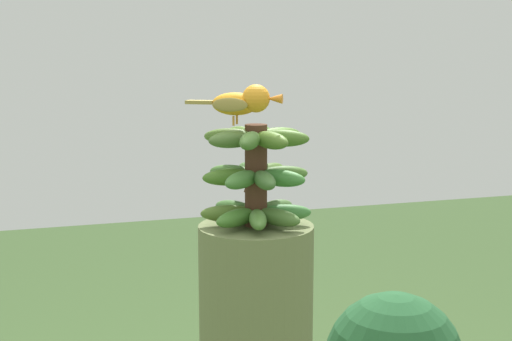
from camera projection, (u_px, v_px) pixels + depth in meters
The scene contains 2 objects.
banana_bunch at pixel (256, 176), 1.67m from camera, with size 0.25×0.25×0.23m.
perched_bird at pixel (244, 102), 1.63m from camera, with size 0.20×0.13×0.09m.
Camera 1 is at (0.49, 1.57, 1.34)m, focal length 52.21 mm.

